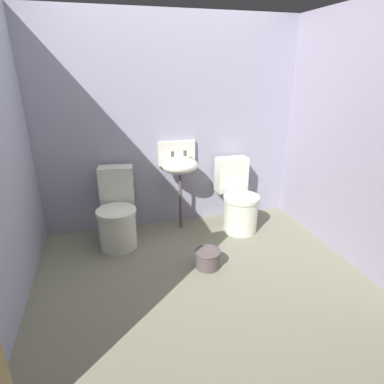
# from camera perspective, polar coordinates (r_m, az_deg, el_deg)

# --- Properties ---
(ground_plane) EXTENTS (3.28, 2.69, 0.08)m
(ground_plane) POSITION_cam_1_polar(r_m,az_deg,el_deg) (3.00, 1.49, -15.25)
(ground_plane) COLOR slate
(wall_back) EXTENTS (3.28, 0.10, 2.29)m
(wall_back) POSITION_cam_1_polar(r_m,az_deg,el_deg) (3.61, -3.87, 11.73)
(wall_back) COLOR #9695AA
(wall_back) RESTS_ON ground
(wall_right) EXTENTS (0.10, 2.49, 2.29)m
(wall_right) POSITION_cam_1_polar(r_m,az_deg,el_deg) (3.31, 27.05, 8.55)
(wall_right) COLOR #968DA3
(wall_right) RESTS_ON ground
(toilet_left) EXTENTS (0.44, 0.63, 0.78)m
(toilet_left) POSITION_cam_1_polar(r_m,az_deg,el_deg) (3.41, -13.20, -3.99)
(toilet_left) COLOR silver
(toilet_left) RESTS_ON ground
(toilet_right) EXTENTS (0.41, 0.60, 0.78)m
(toilet_right) POSITION_cam_1_polar(r_m,az_deg,el_deg) (3.68, 8.19, -1.67)
(toilet_right) COLOR silver
(toilet_right) RESTS_ON ground
(sink) EXTENTS (0.42, 0.35, 0.99)m
(sink) POSITION_cam_1_polar(r_m,az_deg,el_deg) (3.51, -2.24, 4.92)
(sink) COLOR #564948
(sink) RESTS_ON ground
(bucket) EXTENTS (0.25, 0.25, 0.17)m
(bucket) POSITION_cam_1_polar(r_m,az_deg,el_deg) (3.04, 2.83, -11.76)
(bucket) COLOR #564948
(bucket) RESTS_ON ground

